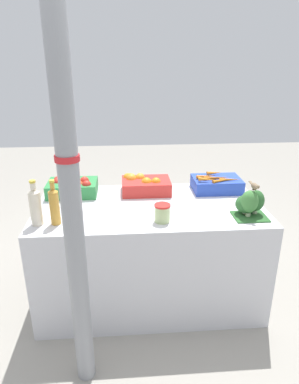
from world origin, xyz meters
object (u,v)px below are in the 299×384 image
object	(u,v)px
broccoli_pile	(250,203)
juice_bottle_amber	(54,205)
support_pole	(69,174)
carrot_crate	(216,184)
apple_crate	(72,187)
juice_bottle_cloudy	(35,206)
pickle_jar	(162,213)
orange_crate	(144,185)
sparrow_bird	(255,186)

from	to	relation	value
broccoli_pile	juice_bottle_amber	world-z (taller)	juice_bottle_amber
support_pole	carrot_crate	size ratio (longest dim) A/B	6.80
apple_crate	broccoli_pile	bearing A→B (deg)	-21.04
carrot_crate	juice_bottle_cloudy	distance (m)	1.38
juice_bottle_cloudy	pickle_jar	bearing A→B (deg)	-1.31
juice_bottle_cloudy	pickle_jar	xyz separation A→B (m)	(0.80, -0.02, -0.07)
orange_crate	carrot_crate	xyz separation A→B (m)	(0.57, -0.01, -0.01)
support_pole	broccoli_pile	size ratio (longest dim) A/B	11.58
pickle_jar	support_pole	bearing A→B (deg)	-138.32
apple_crate	broccoli_pile	size ratio (longest dim) A/B	1.70
apple_crate	carrot_crate	distance (m)	1.13
orange_crate	broccoli_pile	size ratio (longest dim) A/B	1.70
carrot_crate	broccoli_pile	bearing A→B (deg)	-78.08
apple_crate	pickle_jar	world-z (taller)	apple_crate
broccoli_pile	sparrow_bird	distance (m)	0.13
pickle_jar	carrot_crate	bearing A→B (deg)	46.58
pickle_jar	sparrow_bird	distance (m)	0.62
apple_crate	carrot_crate	world-z (taller)	carrot_crate
support_pole	apple_crate	bearing A→B (deg)	98.73
support_pole	apple_crate	xyz separation A→B (m)	(-0.15, 0.96, -0.43)
juice_bottle_amber	carrot_crate	bearing A→B (deg)	23.14
orange_crate	pickle_jar	xyz separation A→B (m)	(0.08, -0.53, -0.00)
broccoli_pile	juice_bottle_cloudy	distance (m)	1.39
apple_crate	juice_bottle_amber	xyz separation A→B (m)	(-0.04, -0.50, 0.07)
support_pole	apple_crate	size ratio (longest dim) A/B	6.80
support_pole	juice_bottle_cloudy	bearing A→B (deg)	123.16
orange_crate	carrot_crate	size ratio (longest dim) A/B	1.00
juice_bottle_cloudy	juice_bottle_amber	distance (m)	0.12
carrot_crate	broccoli_pile	xyz separation A→B (m)	(0.10, -0.47, 0.03)
broccoli_pile	pickle_jar	size ratio (longest dim) A/B	1.86
orange_crate	broccoli_pile	bearing A→B (deg)	-35.61
apple_crate	orange_crate	xyz separation A→B (m)	(0.56, 0.01, 0.00)
apple_crate	juice_bottle_amber	distance (m)	0.51
orange_crate	sparrow_bird	xyz separation A→B (m)	(0.69, -0.50, 0.15)
juice_bottle_cloudy	sparrow_bird	distance (m)	1.40
orange_crate	pickle_jar	distance (m)	0.53
carrot_crate	juice_bottle_cloudy	world-z (taller)	juice_bottle_cloudy
support_pole	orange_crate	size ratio (longest dim) A/B	6.80
juice_bottle_amber	pickle_jar	xyz separation A→B (m)	(0.68, -0.02, -0.07)
sparrow_bird	broccoli_pile	bearing A→B (deg)	-143.62
orange_crate	carrot_crate	world-z (taller)	same
orange_crate	juice_bottle_cloudy	world-z (taller)	juice_bottle_cloudy
carrot_crate	pickle_jar	world-z (taller)	carrot_crate
apple_crate	pickle_jar	distance (m)	0.83
support_pole	sparrow_bird	size ratio (longest dim) A/B	18.74
apple_crate	orange_crate	bearing A→B (deg)	0.90
juice_bottle_amber	orange_crate	bearing A→B (deg)	40.52
broccoli_pile	juice_bottle_cloudy	xyz separation A→B (m)	(-1.39, -0.03, 0.04)
apple_crate	carrot_crate	size ratio (longest dim) A/B	1.00
carrot_crate	orange_crate	bearing A→B (deg)	179.12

